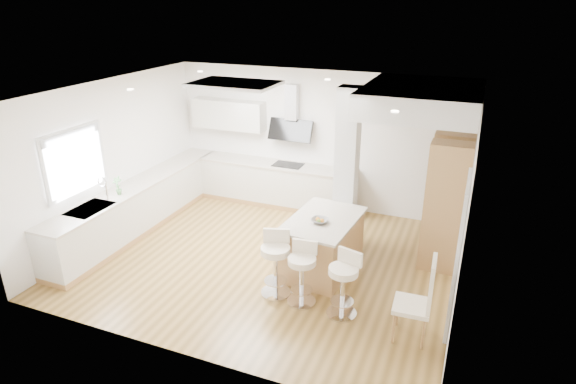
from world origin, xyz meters
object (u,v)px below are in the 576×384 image
at_px(peninsula, 323,244).
at_px(bar_stool_c, 344,281).
at_px(dining_chair, 421,297).
at_px(bar_stool_b, 302,270).
at_px(bar_stool_a, 276,260).

distance_m(peninsula, bar_stool_c, 1.21).
bearing_deg(dining_chair, bar_stool_b, 170.11).
height_order(bar_stool_b, dining_chair, dining_chair).
distance_m(bar_stool_b, dining_chair, 1.68).
bearing_deg(dining_chair, peninsula, 142.11).
distance_m(peninsula, dining_chair, 2.05).
xyz_separation_m(bar_stool_a, dining_chair, (2.09, -0.27, 0.07)).
bearing_deg(bar_stool_b, dining_chair, -12.07).
relative_size(bar_stool_b, bar_stool_c, 0.99).
bearing_deg(peninsula, bar_stool_a, -110.09).
distance_m(bar_stool_a, dining_chair, 2.11).
relative_size(bar_stool_a, bar_stool_c, 1.05).
xyz_separation_m(bar_stool_a, bar_stool_b, (0.43, -0.06, -0.03)).
relative_size(bar_stool_c, dining_chair, 0.80).
bearing_deg(dining_chair, bar_stool_c, 168.99).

